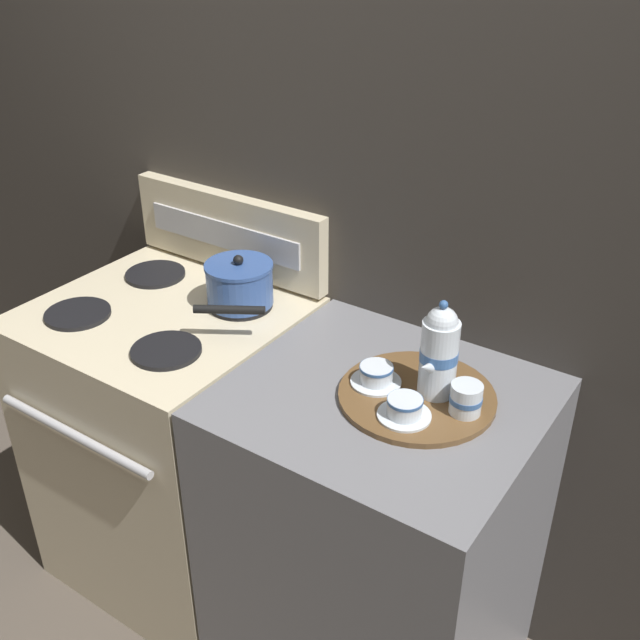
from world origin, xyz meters
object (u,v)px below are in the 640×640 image
object	(u,v)px
teapot	(439,351)
teacup_right	(405,408)
stove	(177,444)
serving_tray	(417,396)
saucepan	(239,284)
creamer_jug	(466,399)
teacup_left	(376,375)

from	to	relation	value
teapot	teacup_right	xyz separation A→B (m)	(-0.02, -0.12, -0.09)
stove	teapot	distance (m)	1.00
serving_tray	saucepan	bearing A→B (deg)	169.77
saucepan	creamer_jug	xyz separation A→B (m)	(0.72, -0.11, -0.02)
stove	teacup_left	xyz separation A→B (m)	(0.67, 0.02, 0.50)
serving_tray	teapot	distance (m)	0.12
saucepan	teapot	world-z (taller)	teapot
teapot	teacup_right	distance (m)	0.15
stove	saucepan	world-z (taller)	saucepan
serving_tray	creamer_jug	size ratio (longest dim) A/B	4.99
teapot	teacup_right	world-z (taller)	teapot
saucepan	creamer_jug	size ratio (longest dim) A/B	4.24
serving_tray	teacup_right	size ratio (longest dim) A/B	3.03
stove	saucepan	bearing A→B (deg)	40.42
stove	creamer_jug	size ratio (longest dim) A/B	13.16
stove	serving_tray	distance (m)	0.90
serving_tray	creamer_jug	world-z (taller)	creamer_jug
teacup_left	creamer_jug	distance (m)	0.22
serving_tray	creamer_jug	distance (m)	0.12
teacup_right	saucepan	bearing A→B (deg)	162.11
saucepan	teacup_left	bearing A→B (deg)	-13.95
saucepan	teacup_right	bearing A→B (deg)	-17.89
stove	teacup_right	distance (m)	0.93
teacup_left	teacup_right	bearing A→B (deg)	-33.10
serving_tray	teacup_left	world-z (taller)	teacup_left
teacup_left	creamer_jug	bearing A→B (deg)	3.55
creamer_jug	serving_tray	bearing A→B (deg)	178.34
teapot	teacup_left	bearing A→B (deg)	-161.55
serving_tray	teacup_right	world-z (taller)	teacup_right
serving_tray	teacup_left	distance (m)	0.10
teacup_right	creamer_jug	bearing A→B (deg)	41.17
stove	teacup_right	xyz separation A→B (m)	(0.79, -0.06, 0.50)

